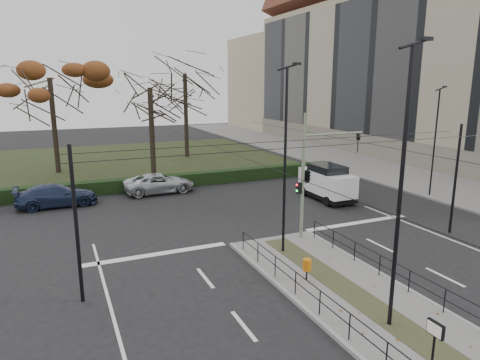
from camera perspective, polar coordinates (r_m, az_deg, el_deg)
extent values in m
plane|color=black|center=(18.99, 11.30, -12.64)|extent=(140.00, 140.00, 0.00)
cube|color=slate|center=(17.20, 16.22, -15.48)|extent=(4.40, 15.00, 0.14)
cube|color=slate|center=(46.30, 14.19, 2.39)|extent=(8.00, 90.00, 0.14)
cube|color=black|center=(46.83, -18.25, 2.23)|extent=(38.00, 26.00, 0.10)
cube|color=black|center=(33.67, -16.04, -0.76)|extent=(38.00, 1.00, 1.00)
cube|color=tan|center=(53.75, 22.09, 12.82)|extent=(12.00, 52.00, 18.00)
cube|color=#202329|center=(49.68, 17.11, 14.30)|extent=(0.10, 50.96, 14.76)
cylinder|color=black|center=(21.03, 0.42, -8.08)|extent=(0.04, 0.04, 0.90)
cylinder|color=black|center=(22.90, 9.90, -6.50)|extent=(0.04, 0.04, 0.90)
cylinder|color=black|center=(15.56, 10.66, -14.31)|extent=(0.04, 13.20, 0.04)
cylinder|color=black|center=(18.01, 21.75, -11.16)|extent=(0.04, 13.20, 0.04)
cylinder|color=black|center=(16.75, -20.99, -5.73)|extent=(0.14, 0.14, 6.00)
cylinder|color=black|center=(25.81, 26.79, 0.04)|extent=(0.14, 0.14, 6.00)
cylinder|color=black|center=(18.20, 10.26, 4.44)|extent=(20.00, 0.02, 0.02)
cylinder|color=black|center=(19.88, 7.06, 5.24)|extent=(20.00, 0.02, 0.02)
cylinder|color=black|center=(13.91, 5.04, 1.25)|extent=(0.02, 34.00, 0.02)
cylinder|color=black|center=(18.28, 24.73, 2.88)|extent=(0.02, 34.00, 0.02)
cylinder|color=gray|center=(22.20, 8.35, -0.44)|extent=(0.18, 0.18, 5.83)
cylinder|color=gray|center=(22.77, 12.41, 6.04)|extent=(3.59, 0.11, 0.11)
imported|color=black|center=(23.79, 15.42, 4.79)|extent=(0.18, 0.21, 1.01)
imported|color=black|center=(22.23, 8.92, 0.75)|extent=(0.65, 2.26, 0.90)
cube|color=black|center=(22.14, 7.88, -1.05)|extent=(0.25, 0.18, 0.56)
sphere|color=#FF0C0C|center=(22.05, 7.65, -0.65)|extent=(0.12, 0.12, 0.12)
sphere|color=#0CE533|center=(22.12, 7.62, -1.42)|extent=(0.12, 0.12, 0.12)
cylinder|color=black|center=(18.24, 8.87, -12.38)|extent=(0.07, 0.07, 0.45)
cylinder|color=#C7670B|center=(18.06, 8.92, -11.10)|extent=(0.36, 0.36, 0.49)
cylinder|color=black|center=(13.08, 24.27, -20.79)|extent=(0.07, 0.07, 1.86)
cube|color=black|center=(12.65, 24.63, -17.60)|extent=(0.09, 0.51, 0.39)
cube|color=beige|center=(12.62, 24.45, -17.68)|extent=(0.02, 0.45, 0.33)
cylinder|color=black|center=(14.32, 20.58, -1.83)|extent=(0.14, 0.14, 9.04)
cube|color=black|center=(14.33, 23.62, 16.89)|extent=(0.40, 0.16, 0.11)
cylinder|color=black|center=(19.86, 6.01, 2.19)|extent=(0.13, 0.13, 8.62)
cube|color=black|center=(19.80, 7.59, 15.13)|extent=(0.38, 0.15, 0.11)
cylinder|color=black|center=(33.43, 24.51, 4.47)|extent=(0.11, 0.11, 7.57)
cube|color=black|center=(33.49, 25.64, 11.14)|extent=(0.33, 0.13, 0.09)
imported|color=#202D4C|center=(31.17, -23.26, -1.90)|extent=(5.20, 2.19, 1.50)
imported|color=#B8BBC0|center=(32.82, -10.70, -0.41)|extent=(5.32, 2.57, 1.46)
cube|color=white|center=(30.87, 11.51, -0.29)|extent=(1.99, 4.64, 1.50)
cube|color=black|center=(30.68, 11.58, 1.35)|extent=(1.81, 2.56, 0.70)
cube|color=black|center=(31.09, 11.43, -1.99)|extent=(2.03, 4.73, 0.18)
cylinder|color=black|center=(30.45, 14.56, -2.40)|extent=(0.23, 0.66, 0.66)
cylinder|color=black|center=(29.34, 11.54, -2.82)|extent=(0.23, 0.66, 0.66)
cylinder|color=black|center=(32.83, 11.34, -1.15)|extent=(0.23, 0.66, 0.66)
cylinder|color=black|center=(31.80, 8.45, -1.48)|extent=(0.23, 0.66, 0.66)
cylinder|color=black|center=(42.18, -23.53, 6.62)|extent=(0.44, 0.44, 8.49)
ellipsoid|color=#552613|center=(42.02, -24.05, 12.37)|extent=(8.53, 8.53, 5.34)
cylinder|color=black|center=(47.69, -7.22, 8.48)|extent=(0.44, 0.44, 9.03)
cylinder|color=black|center=(36.77, -11.66, 6.01)|extent=(0.44, 0.44, 7.66)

